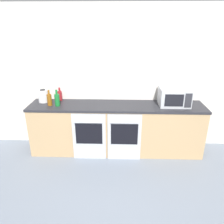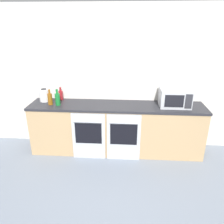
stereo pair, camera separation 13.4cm
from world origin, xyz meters
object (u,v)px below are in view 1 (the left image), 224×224
microwave (174,97)px  bottle_green (57,100)px  oven_left (89,137)px  oven_right (124,137)px  kettle (43,96)px  bottle_amber (49,99)px  bottle_red (60,95)px

microwave → bottle_green: size_ratio=1.79×
oven_left → bottle_green: (-0.57, 0.24, 0.59)m
oven_left → microwave: (1.48, 0.34, 0.63)m
oven_right → microwave: (0.87, 0.34, 0.63)m
microwave → kettle: microwave is taller
microwave → bottle_amber: 2.19m
bottle_red → bottle_green: size_ratio=0.85×
oven_left → kettle: 1.15m
oven_right → kettle: (-1.49, 0.43, 0.59)m
bottle_amber → bottle_red: bearing=67.3°
bottle_red → bottle_amber: 0.30m
oven_right → kettle: bearing=163.7°
oven_left → oven_right: (0.61, 0.00, 0.00)m
bottle_amber → kettle: size_ratio=1.18×
bottle_amber → bottle_green: bearing=-6.9°
oven_left → bottle_red: bearing=138.6°
bottle_red → bottle_amber: bottle_amber is taller
kettle → oven_left: bearing=-26.3°
microwave → kettle: size_ratio=2.19×
oven_right → microwave: bearing=21.4°
bottle_red → bottle_amber: size_ratio=0.89×
bottle_amber → oven_left: bearing=-19.8°
oven_right → bottle_red: (-1.21, 0.53, 0.57)m
bottle_green → oven_left: bearing=-22.8°
bottle_amber → bottle_green: size_ratio=0.96×
bottle_amber → bottle_green: 0.14m
oven_right → kettle: size_ratio=3.66×
bottle_red → kettle: 0.30m
bottle_red → microwave: bearing=-5.2°
oven_left → bottle_amber: (-0.71, 0.26, 0.59)m
bottle_red → bottle_amber: bearing=-112.7°
oven_right → bottle_red: bearing=156.4°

